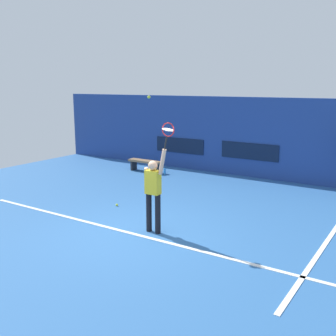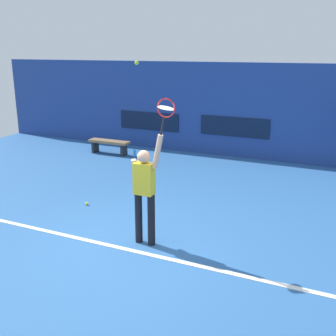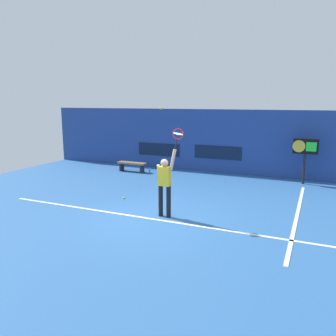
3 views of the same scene
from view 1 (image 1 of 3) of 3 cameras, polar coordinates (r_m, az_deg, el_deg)
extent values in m
plane|color=#2D609E|center=(9.33, -4.69, -9.30)|extent=(18.00, 18.00, 0.00)
cube|color=navy|center=(14.91, 11.82, 4.30)|extent=(18.00, 0.20, 2.92)
cube|color=#0C1933|center=(14.87, 11.57, 2.36)|extent=(2.20, 0.03, 0.60)
cube|color=#0C1933|center=(16.20, 1.66, 3.25)|extent=(2.20, 0.03, 0.60)
cube|color=white|center=(9.28, -4.95, -9.39)|extent=(10.00, 0.10, 0.01)
cube|color=white|center=(9.59, 21.92, -9.53)|extent=(0.10, 7.00, 0.01)
cylinder|color=black|center=(9.29, -2.75, -6.34)|extent=(0.13, 0.13, 0.92)
cylinder|color=black|center=(9.16, -1.47, -6.62)|extent=(0.13, 0.13, 0.92)
cube|color=yellow|center=(9.02, -2.17, -2.04)|extent=(0.34, 0.20, 0.55)
sphere|color=#D8A884|center=(8.94, -2.19, 0.35)|extent=(0.22, 0.22, 0.22)
cylinder|color=#D8A884|center=(8.77, -0.81, 0.90)|extent=(0.21, 0.09, 0.59)
cylinder|color=#D8A884|center=(9.19, -2.90, -1.62)|extent=(0.09, 0.23, 0.58)
cylinder|color=black|center=(8.65, -0.33, 3.63)|extent=(0.09, 0.03, 0.30)
torus|color=red|center=(8.58, 0.01, 5.51)|extent=(0.37, 0.02, 0.37)
cylinder|color=silver|center=(8.58, 0.01, 5.51)|extent=(0.26, 0.27, 0.06)
sphere|color=#CCE033|center=(8.87, -2.75, 10.11)|extent=(0.07, 0.07, 0.07)
cube|color=olive|center=(15.61, -3.35, 0.97)|extent=(1.40, 0.36, 0.08)
cube|color=#262628|center=(15.98, -4.92, 0.38)|extent=(0.08, 0.32, 0.37)
cube|color=#262628|center=(15.34, -1.69, -0.06)|extent=(0.08, 0.32, 0.37)
cylinder|color=#338CD8|center=(15.14, -0.46, -0.47)|extent=(0.07, 0.07, 0.24)
sphere|color=#CCE033|center=(11.36, -7.34, -5.26)|extent=(0.07, 0.07, 0.07)
camera|label=2|loc=(2.34, -22.74, 9.41)|focal=43.85mm
camera|label=3|loc=(1.85, -107.65, -6.01)|focal=36.53mm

